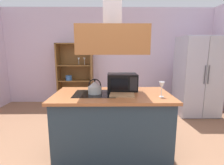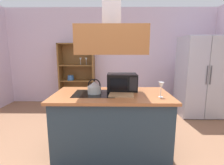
# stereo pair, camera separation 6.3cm
# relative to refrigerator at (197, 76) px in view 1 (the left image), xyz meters

# --- Properties ---
(wall_back) EXTENTS (6.00, 0.12, 2.70)m
(wall_back) POSITION_rel_refrigerator_xyz_m (-2.11, 1.06, 0.43)
(wall_back) COLOR silver
(wall_back) RESTS_ON ground
(kitchen_island) EXTENTS (1.68, 0.92, 0.90)m
(kitchen_island) POSITION_rel_refrigerator_xyz_m (-2.04, -1.56, -0.47)
(kitchen_island) COLOR #273946
(kitchen_island) RESTS_ON ground
(range_hood) EXTENTS (0.90, 0.70, 1.23)m
(range_hood) POSITION_rel_refrigerator_xyz_m (-2.04, -1.56, 0.84)
(range_hood) COLOR #A76433
(refrigerator) EXTENTS (0.90, 0.78, 1.84)m
(refrigerator) POSITION_rel_refrigerator_xyz_m (0.00, 0.00, 0.00)
(refrigerator) COLOR #AEB1C5
(refrigerator) RESTS_ON ground
(dish_cabinet) EXTENTS (0.98, 0.40, 1.72)m
(dish_cabinet) POSITION_rel_refrigerator_xyz_m (-3.05, 0.84, -0.16)
(dish_cabinet) COLOR brown
(dish_cabinet) RESTS_ON ground
(kettle) EXTENTS (0.19, 0.19, 0.22)m
(kettle) POSITION_rel_refrigerator_xyz_m (-2.29, -1.56, 0.07)
(kettle) COLOR #B0BEBA
(kettle) RESTS_ON kitchen_island
(cutting_board) EXTENTS (0.36, 0.27, 0.02)m
(cutting_board) POSITION_rel_refrigerator_xyz_m (-1.90, -1.67, -0.01)
(cutting_board) COLOR tan
(cutting_board) RESTS_ON kitchen_island
(microwave) EXTENTS (0.46, 0.35, 0.26)m
(microwave) POSITION_rel_refrigerator_xyz_m (-1.88, -1.33, 0.11)
(microwave) COLOR black
(microwave) RESTS_ON kitchen_island
(wine_glass_on_counter) EXTENTS (0.08, 0.08, 0.21)m
(wine_glass_on_counter) POSITION_rel_refrigerator_xyz_m (-1.38, -1.74, 0.13)
(wine_glass_on_counter) COLOR silver
(wine_glass_on_counter) RESTS_ON kitchen_island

